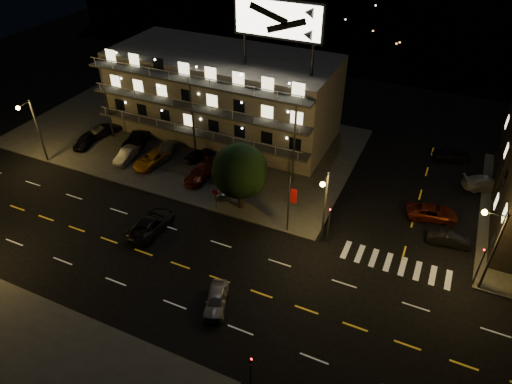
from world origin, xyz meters
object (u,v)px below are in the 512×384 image
at_px(lot_car_2, 152,159).
at_px(lot_car_4, 227,187).
at_px(side_car_0, 449,239).
at_px(road_car_west, 151,224).
at_px(tree, 239,172).
at_px(lot_car_7, 166,148).
at_px(road_car_east, 216,300).

height_order(lot_car_2, lot_car_4, lot_car_2).
bearing_deg(side_car_0, lot_car_4, 86.06).
bearing_deg(road_car_west, lot_car_2, -52.49).
distance_m(tree, road_car_west, 9.97).
xyz_separation_m(lot_car_7, road_car_west, (6.71, -12.65, -0.05)).
relative_size(lot_car_2, road_car_east, 1.21).
xyz_separation_m(lot_car_4, side_car_0, (22.84, 1.43, -0.13)).
bearing_deg(road_car_east, road_car_west, 132.72).
height_order(lot_car_4, lot_car_7, lot_car_7).
distance_m(lot_car_2, side_car_0, 33.51).
relative_size(side_car_0, road_car_east, 0.96).
distance_m(lot_car_4, road_car_east, 15.58).
height_order(tree, side_car_0, tree).
xyz_separation_m(side_car_0, road_car_east, (-16.39, -15.61, 0.05)).
bearing_deg(tree, lot_car_2, 167.07).
bearing_deg(lot_car_4, tree, -42.23).
distance_m(lot_car_2, road_car_east, 23.02).
relative_size(lot_car_4, lot_car_7, 0.79).
xyz_separation_m(lot_car_7, side_car_0, (33.39, -2.67, -0.18)).
xyz_separation_m(lot_car_2, road_car_west, (6.82, -9.76, -0.06)).
distance_m(tree, side_car_0, 20.95).
bearing_deg(lot_car_4, side_car_0, -2.80).
bearing_deg(lot_car_7, lot_car_4, 144.22).
xyz_separation_m(lot_car_2, lot_car_7, (0.12, 2.89, -0.01)).
distance_m(side_car_0, road_car_west, 28.49).
height_order(lot_car_2, road_car_east, lot_car_2).
height_order(lot_car_4, side_car_0, lot_car_4).
height_order(tree, road_car_east, tree).
distance_m(lot_car_2, lot_car_4, 10.73).
xyz_separation_m(lot_car_4, road_car_west, (-3.84, -8.55, 0.00)).
relative_size(tree, lot_car_7, 1.58).
xyz_separation_m(lot_car_4, road_car_east, (6.46, -14.18, -0.08)).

